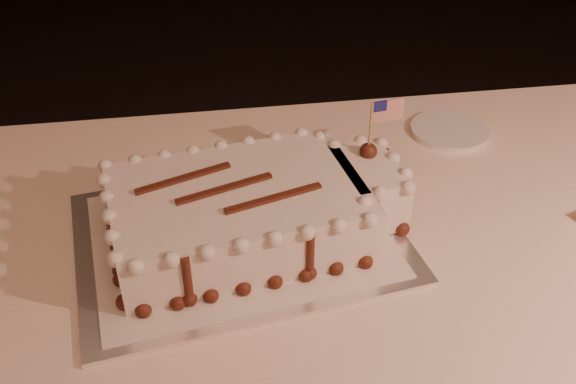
{
  "coord_description": "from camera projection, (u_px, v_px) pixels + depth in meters",
  "views": [
    {
      "loc": [
        -0.24,
        -0.24,
        1.43
      ],
      "look_at": [
        -0.12,
        0.56,
        0.84
      ],
      "focal_mm": 40.0,
      "sensor_mm": 36.0,
      "label": 1
    }
  ],
  "objects": [
    {
      "name": "banquet_table",
      "position": [
        343.0,
        356.0,
        1.32
      ],
      "size": [
        2.4,
        0.8,
        0.75
      ],
      "primitive_type": "cube",
      "color": "#FAD8C2",
      "rests_on": "ground"
    },
    {
      "name": "cake_board",
      "position": [
        240.0,
        237.0,
        1.04
      ],
      "size": [
        0.57,
        0.46,
        0.01
      ],
      "primitive_type": "cube",
      "rotation": [
        0.0,
        0.0,
        0.15
      ],
      "color": "silver",
      "rests_on": "banquet_table"
    },
    {
      "name": "doily",
      "position": [
        239.0,
        235.0,
        1.04
      ],
      "size": [
        0.51,
        0.42,
        0.0
      ],
      "primitive_type": "cube",
      "rotation": [
        0.0,
        0.0,
        0.15
      ],
      "color": "silver",
      "rests_on": "cake_board"
    },
    {
      "name": "sheet_cake",
      "position": [
        255.0,
        209.0,
        1.02
      ],
      "size": [
        0.5,
        0.33,
        0.19
      ],
      "color": "silver",
      "rests_on": "doily"
    },
    {
      "name": "side_plate",
      "position": [
        450.0,
        131.0,
        1.31
      ],
      "size": [
        0.16,
        0.16,
        0.01
      ],
      "primitive_type": "cylinder",
      "color": "silver",
      "rests_on": "banquet_table"
    }
  ]
}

